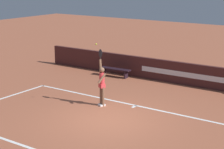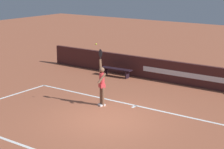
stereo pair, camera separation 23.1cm
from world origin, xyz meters
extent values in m
plane|color=#A2563A|center=(0.00, 0.00, 0.00)|extent=(60.00, 60.00, 0.00)
cube|color=white|center=(0.00, 1.94, 0.00)|extent=(10.53, 0.12, 0.00)
cube|color=white|center=(0.00, 1.79, 0.00)|extent=(0.12, 0.30, 0.00)
cube|color=#411E1D|center=(0.00, 6.00, 0.54)|extent=(16.21, 0.19, 1.09)
cube|color=silver|center=(0.18, 5.90, 0.53)|extent=(4.45, 0.01, 0.25)
cylinder|color=brown|center=(-1.09, 1.13, 0.40)|extent=(0.12, 0.12, 0.80)
cylinder|color=brown|center=(-1.22, 1.19, 0.40)|extent=(0.12, 0.12, 0.80)
cube|color=white|center=(-1.09, 1.11, 0.04)|extent=(0.19, 0.26, 0.07)
cube|color=white|center=(-1.22, 1.17, 0.04)|extent=(0.19, 0.26, 0.07)
cylinder|color=#DA393E|center=(-1.15, 1.16, 1.09)|extent=(0.21, 0.21, 0.57)
cube|color=#DA393E|center=(-1.15, 1.16, 0.84)|extent=(0.30, 0.28, 0.16)
sphere|color=brown|center=(-1.15, 1.16, 1.50)|extent=(0.21, 0.21, 0.21)
cylinder|color=brown|center=(-1.25, 1.20, 1.64)|extent=(0.18, 0.15, 0.54)
cylinder|color=brown|center=(-1.08, 1.06, 1.18)|extent=(0.24, 0.39, 0.42)
ellipsoid|color=black|center=(-1.25, 1.20, 2.16)|extent=(0.31, 0.16, 0.38)
cylinder|color=black|center=(-1.25, 1.20, 1.97)|extent=(0.03, 0.03, 0.18)
sphere|color=#C6E534|center=(-1.28, 0.97, 2.56)|extent=(0.07, 0.07, 0.07)
cube|color=black|center=(-3.36, 5.35, 0.42)|extent=(1.78, 0.45, 0.05)
cube|color=black|center=(-4.03, 5.32, 0.21)|extent=(0.08, 0.32, 0.42)
cube|color=black|center=(-2.69, 5.39, 0.21)|extent=(0.08, 0.32, 0.42)
camera|label=1|loc=(7.76, -11.07, 5.15)|focal=62.50mm
camera|label=2|loc=(7.95, -10.94, 5.15)|focal=62.50mm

